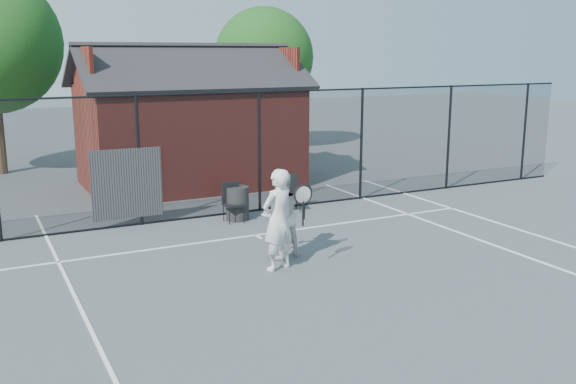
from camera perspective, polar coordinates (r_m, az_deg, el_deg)
name	(u,v)px	position (r m, az deg, el deg)	size (l,w,h in m)	color
ground	(324,277)	(11.51, 3.25, -7.59)	(80.00, 80.00, 0.00)	#4D5358
court_lines	(366,302)	(10.46, 6.91, -9.72)	(11.02, 18.00, 0.01)	white
fence	(210,158)	(15.44, -6.98, 3.03)	(22.04, 3.00, 3.00)	black
clubhouse	(189,131)	(19.43, -8.79, 5.35)	(6.50, 4.36, 4.19)	maroon
tree_right	(264,58)	(26.24, -2.15, 11.86)	(3.97, 3.97, 5.70)	#332414
player_front	(278,220)	(11.64, -0.88, -2.47)	(0.89, 0.71, 1.88)	silver
player_back	(280,216)	(12.30, -0.68, -2.11)	(0.97, 0.77, 1.70)	silver
chair_left	(234,203)	(15.07, -4.86, -1.00)	(0.44, 0.45, 0.91)	black
chair_right	(291,194)	(16.05, 0.29, -0.15)	(0.43, 0.45, 0.90)	black
waste_bin	(237,203)	(15.29, -4.52, -1.01)	(0.55, 0.55, 0.80)	black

